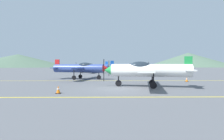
% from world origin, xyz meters
% --- Properties ---
extents(ground_plane, '(400.00, 400.00, 0.00)m').
position_xyz_m(ground_plane, '(0.00, 0.00, 0.00)').
color(ground_plane, '#54565B').
extents(apron_line_near, '(80.00, 0.16, 0.01)m').
position_xyz_m(apron_line_near, '(0.00, -4.24, 0.01)').
color(apron_line_near, yellow).
rests_on(apron_line_near, ground_plane).
extents(apron_line_far, '(80.00, 0.16, 0.01)m').
position_xyz_m(apron_line_far, '(0.00, 7.47, 0.01)').
color(apron_line_far, yellow).
rests_on(apron_line_far, ground_plane).
extents(airplane_near, '(8.40, 9.59, 2.87)m').
position_xyz_m(airplane_near, '(2.68, 0.97, 1.62)').
color(airplane_near, white).
rests_on(airplane_near, ground_plane).
extents(airplane_mid, '(8.41, 9.58, 2.87)m').
position_xyz_m(airplane_mid, '(-5.03, 9.93, 1.62)').
color(airplane_mid, '#33478C').
rests_on(airplane_mid, ground_plane).
extents(airplane_far, '(8.41, 9.56, 2.87)m').
position_xyz_m(airplane_far, '(3.24, 20.21, 1.62)').
color(airplane_far, '#33478C').
rests_on(airplane_far, ground_plane).
extents(airplane_back, '(8.39, 9.61, 2.87)m').
position_xyz_m(airplane_back, '(-5.22, 28.89, 1.62)').
color(airplane_back, '#33478C').
rests_on(airplane_back, ground_plane).
extents(traffic_cone_front, '(0.36, 0.36, 0.59)m').
position_xyz_m(traffic_cone_front, '(8.61, 5.82, 0.29)').
color(traffic_cone_front, black).
rests_on(traffic_cone_front, ground_plane).
extents(traffic_cone_side, '(0.36, 0.36, 0.59)m').
position_xyz_m(traffic_cone_side, '(-4.63, -2.69, 0.29)').
color(traffic_cone_side, black).
rests_on(traffic_cone_side, ground_plane).
extents(hill_left, '(85.88, 85.88, 10.72)m').
position_xyz_m(hill_left, '(-77.78, 134.56, 5.36)').
color(hill_left, '#4C6651').
rests_on(hill_left, ground_plane).
extents(hill_centerleft, '(76.44, 76.44, 12.66)m').
position_xyz_m(hill_centerleft, '(70.08, 143.27, 6.33)').
color(hill_centerleft, '#4C6651').
rests_on(hill_centerleft, ground_plane).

